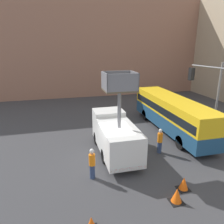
% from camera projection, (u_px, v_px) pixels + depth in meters
% --- Properties ---
extents(ground_plane, '(120.00, 120.00, 0.00)m').
position_uv_depth(ground_plane, '(111.00, 162.00, 14.95)').
color(ground_plane, '#38383A').
extents(building_backdrop_far, '(44.00, 10.00, 14.29)m').
position_uv_depth(building_backdrop_far, '(75.00, 48.00, 35.51)').
color(building_backdrop_far, '#936651').
rests_on(building_backdrop_far, ground_plane).
extents(utility_truck, '(2.32, 6.03, 6.08)m').
position_uv_depth(utility_truck, '(115.00, 134.00, 15.56)').
color(utility_truck, silver).
rests_on(utility_truck, ground_plane).
extents(city_bus, '(2.48, 11.28, 3.12)m').
position_uv_depth(city_bus, '(172.00, 112.00, 19.76)').
color(city_bus, navy).
rests_on(city_bus, ground_plane).
extents(traffic_light_pole, '(3.35, 3.10, 6.38)m').
position_uv_depth(traffic_light_pole, '(209.00, 90.00, 17.13)').
color(traffic_light_pole, slate).
rests_on(traffic_light_pole, ground_plane).
extents(road_worker_near_truck, '(0.38, 0.38, 1.94)m').
position_uv_depth(road_worker_near_truck, '(92.00, 164.00, 12.87)').
color(road_worker_near_truck, navy).
rests_on(road_worker_near_truck, ground_plane).
extents(road_worker_directing, '(0.38, 0.38, 1.88)m').
position_uv_depth(road_worker_directing, '(160.00, 141.00, 15.96)').
color(road_worker_directing, navy).
rests_on(road_worker_directing, ground_plane).
extents(traffic_cone_near_truck, '(0.66, 0.66, 0.75)m').
position_uv_depth(traffic_cone_near_truck, '(184.00, 184.00, 12.04)').
color(traffic_cone_near_truck, black).
rests_on(traffic_cone_near_truck, ground_plane).
extents(traffic_cone_mid_road, '(0.70, 0.70, 0.80)m').
position_uv_depth(traffic_cone_mid_road, '(177.00, 196.00, 11.06)').
color(traffic_cone_mid_road, black).
rests_on(traffic_cone_mid_road, ground_plane).
extents(traffic_cone_far_side, '(0.58, 0.58, 0.66)m').
position_uv_depth(traffic_cone_far_side, '(91.00, 224.00, 9.42)').
color(traffic_cone_far_side, black).
rests_on(traffic_cone_far_side, ground_plane).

